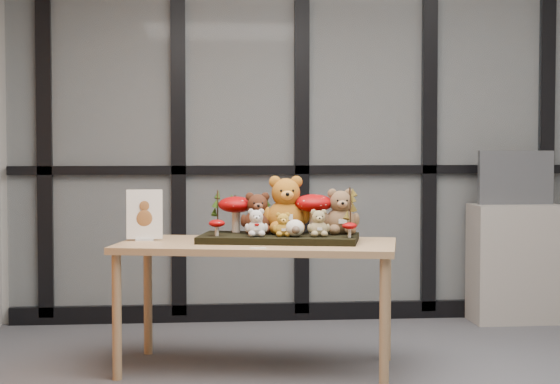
{
  "coord_description": "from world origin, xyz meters",
  "views": [
    {
      "loc": [
        -1.3,
        -4.5,
        1.26
      ],
      "look_at": [
        -0.76,
        0.94,
        0.98
      ],
      "focal_mm": 65.0,
      "sensor_mm": 36.0,
      "label": 1
    }
  ],
  "objects": [
    {
      "name": "mushroom_front_left",
      "position": [
        -1.1,
        0.98,
        0.79
      ],
      "size": [
        0.09,
        0.09,
        0.1
      ],
      "primitive_type": null,
      "color": "#900406",
      "rests_on": "diorama_tray"
    },
    {
      "name": "bear_brown_medium",
      "position": [
        -0.87,
        1.1,
        0.86
      ],
      "size": [
        0.23,
        0.21,
        0.25
      ],
      "primitive_type": null,
      "rotation": [
        0.0,
        0.0,
        -0.22
      ],
      "color": "#462113",
      "rests_on": "diorama_tray"
    },
    {
      "name": "bear_small_yellow",
      "position": [
        -0.74,
        0.92,
        0.81
      ],
      "size": [
        0.13,
        0.12,
        0.14
      ],
      "primitive_type": null,
      "rotation": [
        0.0,
        0.0,
        -0.22
      ],
      "color": "#B88424",
      "rests_on": "diorama_tray"
    },
    {
      "name": "label_card",
      "position": [
        -0.9,
        0.67,
        0.7
      ],
      "size": [
        0.08,
        0.03,
        0.0
      ],
      "primitive_type": "cube",
      "color": "white",
      "rests_on": "display_table"
    },
    {
      "name": "sprig_dry_far_right",
      "position": [
        -0.36,
        1.01,
        0.87
      ],
      "size": [
        0.05,
        0.05,
        0.26
      ],
      "primitive_type": null,
      "color": "brown",
      "rests_on": "diorama_tray"
    },
    {
      "name": "display_table",
      "position": [
        -0.88,
        0.98,
        0.63
      ],
      "size": [
        1.62,
        1.06,
        0.7
      ],
      "rotation": [
        0.0,
        0.0,
        -0.22
      ],
      "color": "tan",
      "rests_on": "floor"
    },
    {
      "name": "sign_holder",
      "position": [
        -1.49,
        1.13,
        0.83
      ],
      "size": [
        0.2,
        0.06,
        0.28
      ],
      "rotation": [
        0.0,
        0.0,
        -0.02
      ],
      "color": "silver",
      "rests_on": "display_table"
    },
    {
      "name": "mushroom_front_right",
      "position": [
        -0.39,
        0.82,
        0.78
      ],
      "size": [
        0.08,
        0.08,
        0.09
      ],
      "primitive_type": null,
      "color": "#900406",
      "rests_on": "diorama_tray"
    },
    {
      "name": "sprig_green_mid_left",
      "position": [
        -0.98,
        1.22,
        0.84
      ],
      "size": [
        0.05,
        0.05,
        0.21
      ],
      "primitive_type": null,
      "color": "black",
      "rests_on": "diorama_tray"
    },
    {
      "name": "bear_tan_back",
      "position": [
        -0.41,
        1.03,
        0.87
      ],
      "size": [
        0.25,
        0.23,
        0.28
      ],
      "primitive_type": null,
      "rotation": [
        0.0,
        0.0,
        -0.22
      ],
      "color": "brown",
      "rests_on": "diorama_tray"
    },
    {
      "name": "sprig_green_far_left",
      "position": [
        -1.08,
        1.19,
        0.86
      ],
      "size": [
        0.05,
        0.05,
        0.24
      ],
      "primitive_type": null,
      "color": "black",
      "rests_on": "diorama_tray"
    },
    {
      "name": "mushroom_back_right",
      "position": [
        -0.55,
        1.07,
        0.86
      ],
      "size": [
        0.22,
        0.22,
        0.24
      ],
      "primitive_type": null,
      "color": "#900406",
      "rests_on": "diorama_tray"
    },
    {
      "name": "cabinet",
      "position": [
        1.01,
        2.25,
        0.41
      ],
      "size": [
        0.61,
        0.36,
        0.81
      ],
      "primitive_type": "cube",
      "color": "gray",
      "rests_on": "floor"
    },
    {
      "name": "bear_white_bow",
      "position": [
        -0.89,
        0.93,
        0.82
      ],
      "size": [
        0.15,
        0.14,
        0.16
      ],
      "primitive_type": null,
      "rotation": [
        0.0,
        0.0,
        -0.22
      ],
      "color": "silver",
      "rests_on": "diorama_tray"
    },
    {
      "name": "bear_beige_small",
      "position": [
        -0.55,
        0.89,
        0.82
      ],
      "size": [
        0.15,
        0.14,
        0.16
      ],
      "primitive_type": null,
      "rotation": [
        0.0,
        0.0,
        -0.22
      ],
      "color": "tan",
      "rests_on": "diorama_tray"
    },
    {
      "name": "mushroom_back_left",
      "position": [
        -0.98,
        1.18,
        0.85
      ],
      "size": [
        0.2,
        0.2,
        0.22
      ],
      "primitive_type": null,
      "color": "#900406",
      "rests_on": "diorama_tray"
    },
    {
      "name": "room_shell",
      "position": [
        0.0,
        0.0,
        1.68
      ],
      "size": [
        5.0,
        5.0,
        5.0
      ],
      "color": "#AAA7A0",
      "rests_on": "floor"
    },
    {
      "name": "glass_partition",
      "position": [
        -0.0,
        2.47,
        1.42
      ],
      "size": [
        4.9,
        0.06,
        2.78
      ],
      "color": "#2D383F",
      "rests_on": "floor"
    },
    {
      "name": "diorama_tray",
      "position": [
        -0.75,
        1.0,
        0.72
      ],
      "size": [
        0.93,
        0.61,
        0.04
      ],
      "primitive_type": "cube",
      "rotation": [
        0.0,
        0.0,
        -0.22
      ],
      "color": "black",
      "rests_on": "display_table"
    },
    {
      "name": "monitor",
      "position": [
        1.01,
        2.27,
        1.0
      ],
      "size": [
        0.52,
        0.05,
        0.37
      ],
      "color": "#4B4E52",
      "rests_on": "cabinet"
    },
    {
      "name": "plush_cream_hedgehog",
      "position": [
        -0.68,
        0.89,
        0.79
      ],
      "size": [
        0.09,
        0.09,
        0.1
      ],
      "primitive_type": null,
      "rotation": [
        0.0,
        0.0,
        -0.22
      ],
      "color": "white",
      "rests_on": "diorama_tray"
    },
    {
      "name": "sprig_green_centre",
      "position": [
        -0.8,
        1.19,
        0.83
      ],
      "size": [
        0.05,
        0.05,
        0.19
      ],
      "primitive_type": null,
      "color": "black",
      "rests_on": "diorama_tray"
    },
    {
      "name": "sprig_dry_mid_right",
      "position": [
        -0.38,
        0.9,
        0.85
      ],
      "size": [
        0.05,
        0.05,
        0.23
      ],
      "primitive_type": null,
      "color": "brown",
      "rests_on": "diorama_tray"
    },
    {
      "name": "bear_pooh_yellow",
      "position": [
        -0.71,
        1.09,
        0.91
      ],
      "size": [
        0.32,
        0.3,
        0.35
      ],
      "primitive_type": null,
      "rotation": [
        0.0,
        0.0,
        -0.22
      ],
      "color": "#AD661A",
      "rests_on": "diorama_tray"
    }
  ]
}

